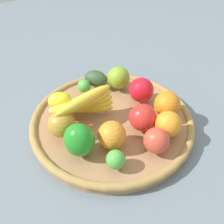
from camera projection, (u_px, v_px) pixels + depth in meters
name	position (u px, v px, depth m)	size (l,w,h in m)	color
ground_plane	(112.00, 127.00, 0.79)	(2.40, 2.40, 0.00)	slate
basket	(112.00, 122.00, 0.77)	(0.46, 0.46, 0.04)	#A37751
apple_4	(141.00, 90.00, 0.80)	(0.07, 0.07, 0.07)	red
banana_bunch	(83.00, 104.00, 0.74)	(0.14, 0.19, 0.09)	yellow
orange_0	(112.00, 135.00, 0.66)	(0.07, 0.07, 0.07)	orange
orange_1	(168.00, 124.00, 0.69)	(0.07, 0.07, 0.07)	orange
orange_2	(167.00, 104.00, 0.75)	(0.07, 0.07, 0.07)	orange
apple_0	(62.00, 124.00, 0.69)	(0.07, 0.07, 0.07)	#B5862B
apple_1	(119.00, 78.00, 0.85)	(0.07, 0.07, 0.07)	#7CA72B
apple_3	(143.00, 117.00, 0.71)	(0.07, 0.07, 0.07)	red
lime_0	(84.00, 86.00, 0.84)	(0.04, 0.04, 0.04)	green
bell_pepper	(79.00, 140.00, 0.64)	(0.08, 0.07, 0.09)	#228923
avocado	(96.00, 79.00, 0.86)	(0.08, 0.05, 0.05)	#334D2D
lemon_0	(60.00, 101.00, 0.78)	(0.07, 0.05, 0.05)	yellow
apple_2	(157.00, 140.00, 0.65)	(0.06, 0.06, 0.06)	#CD4633
lime_1	(116.00, 159.00, 0.62)	(0.05, 0.05, 0.05)	green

